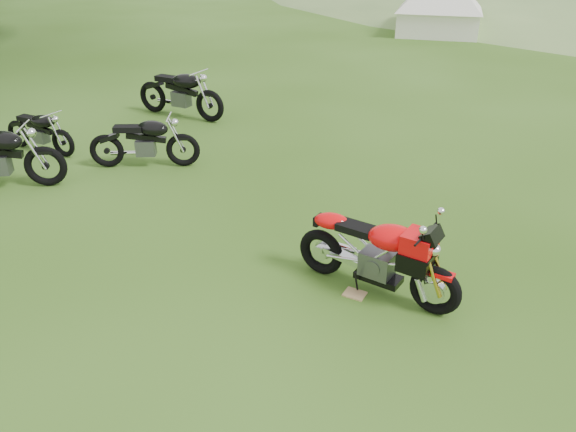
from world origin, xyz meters
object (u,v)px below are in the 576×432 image
(plywood_board, at_px, (355,294))
(vintage_moto_c, at_px, (144,140))
(vintage_moto_b, at_px, (39,130))
(vintage_moto_d, at_px, (180,92))
(sport_motorcycle, at_px, (377,248))

(plywood_board, distance_m, vintage_moto_c, 5.15)
(vintage_moto_b, relative_size, vintage_moto_c, 0.88)
(plywood_board, xyz_separation_m, vintage_moto_d, (-4.86, 5.79, 0.56))
(sport_motorcycle, height_order, vintage_moto_c, sport_motorcycle)
(sport_motorcycle, distance_m, vintage_moto_c, 5.22)
(sport_motorcycle, xyz_separation_m, plywood_board, (-0.20, -0.14, -0.57))
(sport_motorcycle, relative_size, vintage_moto_c, 1.04)
(plywood_board, bearing_deg, sport_motorcycle, 34.35)
(sport_motorcycle, xyz_separation_m, vintage_moto_c, (-4.41, 2.79, -0.09))
(vintage_moto_c, relative_size, vintage_moto_d, 0.85)
(vintage_moto_c, bearing_deg, vintage_moto_d, 85.36)
(sport_motorcycle, bearing_deg, plywood_board, -126.87)
(vintage_moto_b, bearing_deg, vintage_moto_c, 7.39)
(sport_motorcycle, bearing_deg, vintage_moto_d, 150.56)
(vintage_moto_b, bearing_deg, plywood_board, -14.11)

